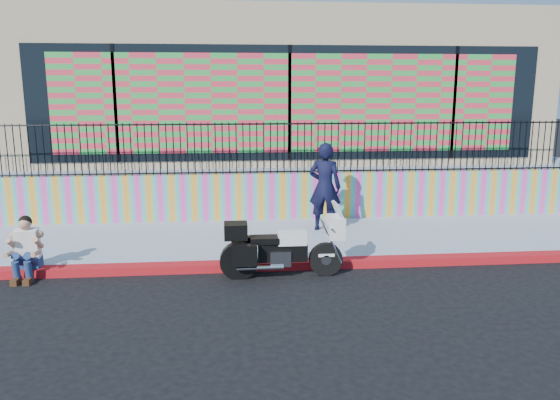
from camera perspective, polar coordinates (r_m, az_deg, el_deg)
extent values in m
plane|color=black|center=(10.10, 3.55, -7.06)|extent=(90.00, 90.00, 0.00)
cube|color=#B40C27|center=(10.07, 3.55, -6.66)|extent=(16.00, 0.30, 0.15)
cube|color=#99A0B8|center=(11.63, 2.30, -4.11)|extent=(16.00, 3.00, 0.15)
cube|color=#F941B0|center=(13.03, 1.39, 0.44)|extent=(16.00, 0.20, 1.10)
cube|color=#99A0B8|center=(18.05, -0.51, 3.36)|extent=(16.00, 10.00, 1.25)
cube|color=tan|center=(17.65, -0.47, 11.73)|extent=(14.00, 8.00, 4.00)
cube|color=black|center=(13.66, 1.00, 10.05)|extent=(12.60, 0.04, 2.80)
cube|color=#EA3449|center=(13.63, 1.01, 10.05)|extent=(11.48, 0.02, 2.40)
cylinder|color=black|center=(9.63, 4.80, -6.18)|extent=(0.59, 0.12, 0.59)
cylinder|color=black|center=(9.49, -4.32, -6.45)|extent=(0.59, 0.12, 0.59)
cube|color=black|center=(9.48, 0.28, -5.46)|extent=(0.85, 0.25, 0.30)
cube|color=silver|center=(9.50, 0.01, -5.98)|extent=(0.36, 0.30, 0.27)
cube|color=white|center=(9.43, 1.25, -3.98)|extent=(0.49, 0.29, 0.21)
cube|color=black|center=(9.39, -1.62, -4.16)|extent=(0.49, 0.30, 0.11)
cube|color=white|center=(9.50, 5.82, -2.81)|extent=(0.27, 0.46, 0.37)
cube|color=silver|center=(9.44, 6.06, -1.13)|extent=(0.16, 0.41, 0.30)
cube|color=black|center=(9.33, -4.64, -3.22)|extent=(0.39, 0.37, 0.27)
cube|color=black|center=(9.17, -3.74, -5.79)|extent=(0.43, 0.16, 0.36)
cube|color=black|center=(9.69, -3.84, -4.84)|extent=(0.43, 0.16, 0.36)
cube|color=white|center=(9.60, 4.81, -5.68)|extent=(0.29, 0.14, 0.05)
imported|color=black|center=(11.91, 4.71, 1.38)|extent=(0.82, 0.68, 1.93)
cube|color=navy|center=(10.57, -24.64, -5.92)|extent=(0.36, 0.28, 0.18)
cube|color=white|center=(10.44, -24.87, -4.15)|extent=(0.38, 0.27, 0.54)
sphere|color=tan|center=(10.31, -25.12, -2.28)|extent=(0.21, 0.21, 0.21)
cube|color=#472814|center=(10.27, -25.88, -7.65)|extent=(0.11, 0.26, 0.10)
cube|color=#472814|center=(10.20, -24.82, -7.68)|extent=(0.11, 0.26, 0.10)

